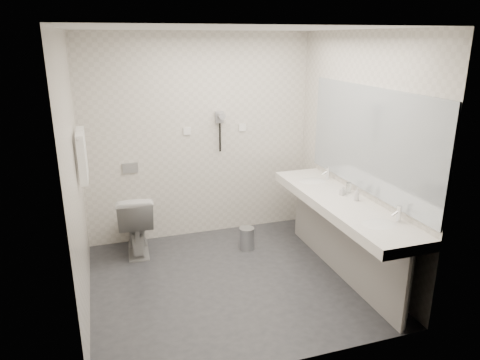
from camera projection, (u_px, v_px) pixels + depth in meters
name	position (u px, v px, depth m)	size (l,w,h in m)	color
floor	(231.00, 281.00, 4.63)	(2.80, 2.80, 0.00)	#2C2D32
ceiling	(229.00, 28.00, 3.86)	(2.80, 2.80, 0.00)	white
wall_back	(199.00, 138.00, 5.42)	(2.80, 2.80, 0.00)	silver
wall_front	(284.00, 216.00, 3.07)	(2.80, 2.80, 0.00)	silver
wall_left	(75.00, 180.00, 3.83)	(2.60, 2.60, 0.00)	silver
wall_right	(358.00, 155.00, 4.65)	(2.60, 2.60, 0.00)	silver
vanity_counter	(341.00, 204.00, 4.53)	(0.55, 2.20, 0.10)	white
vanity_panel	(340.00, 242.00, 4.67)	(0.03, 2.15, 0.75)	gray
vanity_post_near	(407.00, 293.00, 3.74)	(0.06, 0.06, 0.75)	silver
vanity_post_far	(300.00, 207.00, 5.62)	(0.06, 0.06, 0.75)	silver
mirror	(369.00, 140.00, 4.41)	(0.02, 2.20, 1.05)	#B2BCC6
basin_near	(379.00, 226.00, 3.93)	(0.40, 0.31, 0.05)	white
basin_far	(312.00, 182.00, 5.11)	(0.40, 0.31, 0.05)	white
faucet_near	(399.00, 214.00, 3.96)	(0.04, 0.04, 0.15)	silver
faucet_far	(328.00, 173.00, 5.14)	(0.04, 0.04, 0.15)	silver
soap_bottle_a	(342.00, 191.00, 4.63)	(0.05, 0.05, 0.10)	white
soap_bottle_b	(344.00, 191.00, 4.66)	(0.06, 0.06, 0.08)	white
soap_bottle_c	(357.00, 194.00, 4.47)	(0.05, 0.05, 0.14)	white
glass_left	(349.00, 188.00, 4.71)	(0.06, 0.06, 0.11)	silver
toilet	(136.00, 222.00, 5.18)	(0.41, 0.72, 0.73)	white
flush_plate	(130.00, 168.00, 5.25)	(0.18, 0.02, 0.12)	#B2B5BA
pedal_bin	(247.00, 239.00, 5.31)	(0.18, 0.18, 0.25)	#B2B5BA
bin_lid	(247.00, 229.00, 5.27)	(0.18, 0.18, 0.01)	#B2B5BA
towel_rail	(79.00, 133.00, 4.25)	(0.02, 0.02, 0.62)	silver
towel_near	(82.00, 159.00, 4.20)	(0.07, 0.24, 0.48)	white
towel_far	(82.00, 152.00, 4.45)	(0.07, 0.24, 0.48)	white
dryer_cradle	(219.00, 117.00, 5.39)	(0.10, 0.04, 0.14)	gray
dryer_barrel	(221.00, 116.00, 5.32)	(0.08, 0.08, 0.14)	gray
dryer_cord	(220.00, 138.00, 5.45)	(0.02, 0.02, 0.35)	black
switch_plate_a	(187.00, 131.00, 5.33)	(0.09, 0.02, 0.09)	white
switch_plate_b	(242.00, 128.00, 5.54)	(0.09, 0.02, 0.09)	white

